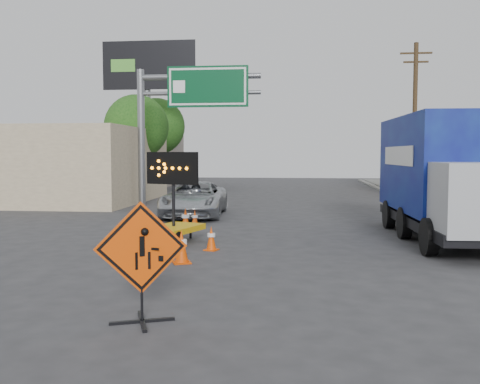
% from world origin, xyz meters
% --- Properties ---
extents(ground, '(100.00, 100.00, 0.00)m').
position_xyz_m(ground, '(0.00, 0.00, 0.00)').
color(ground, '#2D2D30').
rests_on(ground, ground).
extents(curb_right, '(0.40, 60.00, 0.12)m').
position_xyz_m(curb_right, '(7.20, 15.00, 0.06)').
color(curb_right, gray).
rests_on(curb_right, ground).
extents(storefront_left_near, '(14.00, 10.00, 4.00)m').
position_xyz_m(storefront_left_near, '(-14.00, 20.00, 2.00)').
color(storefront_left_near, beige).
rests_on(storefront_left_near, ground).
extents(storefront_left_far, '(12.00, 10.00, 4.40)m').
position_xyz_m(storefront_left_far, '(-15.00, 34.00, 2.20)').
color(storefront_left_far, gray).
rests_on(storefront_left_far, ground).
extents(building_right_far, '(10.00, 14.00, 4.60)m').
position_xyz_m(building_right_far, '(13.00, 30.00, 2.30)').
color(building_right_far, beige).
rests_on(building_right_far, ground).
extents(highway_gantry, '(6.18, 0.38, 6.90)m').
position_xyz_m(highway_gantry, '(-4.43, 17.96, 5.07)').
color(highway_gantry, slate).
rests_on(highway_gantry, ground).
extents(billboard, '(6.10, 0.54, 9.85)m').
position_xyz_m(billboard, '(-8.35, 25.87, 7.35)').
color(billboard, slate).
rests_on(billboard, ground).
extents(utility_pole_far, '(1.80, 0.26, 9.00)m').
position_xyz_m(utility_pole_far, '(8.00, 24.00, 4.68)').
color(utility_pole_far, '#422F1C').
rests_on(utility_pole_far, ground).
extents(tree_left_near, '(3.71, 3.71, 6.03)m').
position_xyz_m(tree_left_near, '(-8.00, 22.00, 4.16)').
color(tree_left_near, '#422F1C').
rests_on(tree_left_near, ground).
extents(tree_left_far, '(4.10, 4.10, 6.66)m').
position_xyz_m(tree_left_far, '(-9.00, 30.00, 4.60)').
color(tree_left_far, '#422F1C').
rests_on(tree_left_far, ground).
extents(construction_sign, '(1.35, 0.97, 1.90)m').
position_xyz_m(construction_sign, '(-0.98, -0.22, 1.00)').
color(construction_sign, black).
rests_on(construction_sign, ground).
extents(arrow_board, '(1.65, 2.14, 2.68)m').
position_xyz_m(arrow_board, '(-2.23, 7.09, 0.61)').
color(arrow_board, '#D19A0B').
rests_on(arrow_board, ground).
extents(pickup_truck, '(2.71, 5.36, 1.45)m').
position_xyz_m(pickup_truck, '(-2.98, 13.88, 0.73)').
color(pickup_truck, '#B5B9BD').
rests_on(pickup_truck, ground).
extents(box_truck, '(2.79, 8.06, 3.79)m').
position_xyz_m(box_truck, '(5.79, 8.69, 1.72)').
color(box_truck, black).
rests_on(box_truck, ground).
extents(cone_a, '(0.54, 0.54, 0.81)m').
position_xyz_m(cone_a, '(-1.37, 4.31, 0.41)').
color(cone_a, '#E14404').
rests_on(cone_a, ground).
extents(cone_b, '(0.38, 0.38, 0.70)m').
position_xyz_m(cone_b, '(-2.59, 4.41, 0.35)').
color(cone_b, '#E14404').
rests_on(cone_b, ground).
extents(cone_c, '(0.42, 0.42, 0.66)m').
position_xyz_m(cone_c, '(-0.94, 6.07, 0.33)').
color(cone_c, '#E14404').
rests_on(cone_c, ground).
extents(cone_d, '(0.47, 0.47, 0.79)m').
position_xyz_m(cone_d, '(-2.42, 9.58, 0.40)').
color(cone_d, '#E14404').
rests_on(cone_d, ground).
extents(cone_e, '(0.38, 0.38, 0.64)m').
position_xyz_m(cone_e, '(-2.26, 10.34, 0.32)').
color(cone_e, '#E14404').
rests_on(cone_e, ground).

